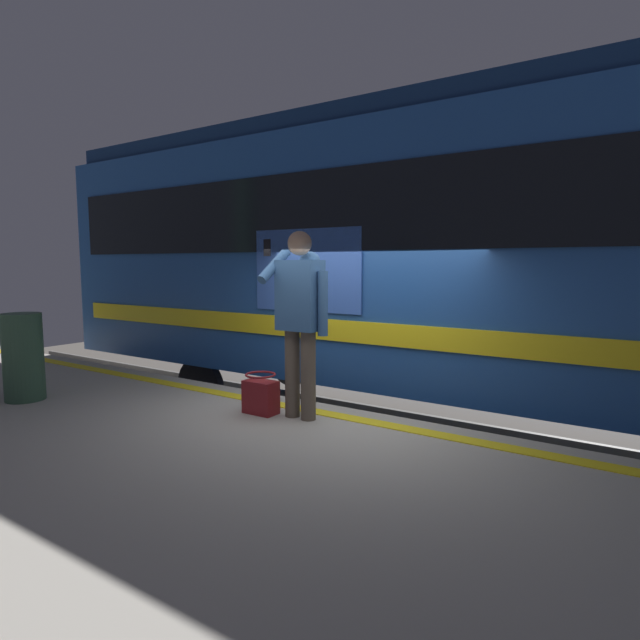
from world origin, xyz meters
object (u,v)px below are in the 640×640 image
object	(u,v)px
handbag	(261,395)
trash_bin	(23,357)
train_carriage	(558,248)
passenger	(301,309)

from	to	relation	value
handbag	trash_bin	bearing A→B (deg)	22.50
train_carriage	handbag	size ratio (longest dim) A/B	36.16
passenger	handbag	world-z (taller)	passenger
train_carriage	passenger	world-z (taller)	train_carriage
train_carriage	handbag	world-z (taller)	train_carriage
train_carriage	passenger	xyz separation A→B (m)	(1.74, 2.48, -0.59)
passenger	trash_bin	xyz separation A→B (m)	(2.80, 1.09, -0.56)
train_carriage	handbag	bearing A→B (deg)	50.23
passenger	trash_bin	size ratio (longest dim) A/B	1.88
trash_bin	passenger	bearing A→B (deg)	-158.69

